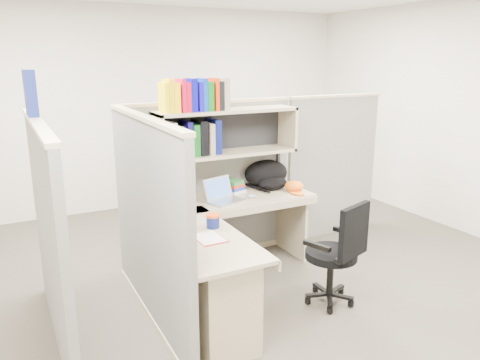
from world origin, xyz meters
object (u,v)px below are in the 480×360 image
desk (224,270)px  task_chair (335,269)px  snack_canister (213,221)px  laptop (226,190)px  backpack (269,174)px

desk → task_chair: size_ratio=1.91×
snack_canister → task_chair: size_ratio=0.12×
desk → laptop: laptop is taller
snack_canister → task_chair: (0.94, -0.37, -0.46)m
desk → backpack: backpack is taller
snack_canister → task_chair: task_chair is taller
laptop → snack_canister: bearing=-141.8°
backpack → snack_canister: 1.28m
snack_canister → task_chair: 1.11m
desk → snack_canister: (-0.01, 0.18, 0.35)m
desk → task_chair: task_chair is taller
laptop → task_chair: size_ratio=0.35×
desk → snack_canister: size_ratio=15.71×
laptop → snack_canister: size_ratio=2.85×
snack_canister → task_chair: bearing=-21.5°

